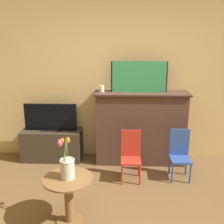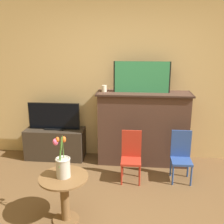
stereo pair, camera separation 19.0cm
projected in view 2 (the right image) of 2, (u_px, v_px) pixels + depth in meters
name	position (u px, v px, depth m)	size (l,w,h in m)	color
wall_back	(124.00, 77.00, 4.21)	(8.00, 0.06, 2.70)	tan
fireplace_mantel	(143.00, 127.00, 4.15)	(1.44, 0.47, 1.15)	#4C3328
painting	(142.00, 77.00, 3.94)	(0.85, 0.03, 0.47)	black
mantel_candle	(104.00, 89.00, 4.04)	(0.08, 0.08, 0.10)	silver
tv_stand	(55.00, 143.00, 4.37)	(0.96, 0.39, 0.50)	#382D23
tv_monitor	(54.00, 117.00, 4.25)	(0.84, 0.12, 0.44)	black
chair_red	(131.00, 154.00, 3.66)	(0.28, 0.28, 0.71)	#B22D1E
chair_blue	(181.00, 154.00, 3.66)	(0.28, 0.28, 0.71)	#2D4C99
side_table	(65.00, 192.00, 2.80)	(0.52, 0.52, 0.54)	brown
vase_tulips	(63.00, 164.00, 2.71)	(0.16, 0.22, 0.47)	beige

